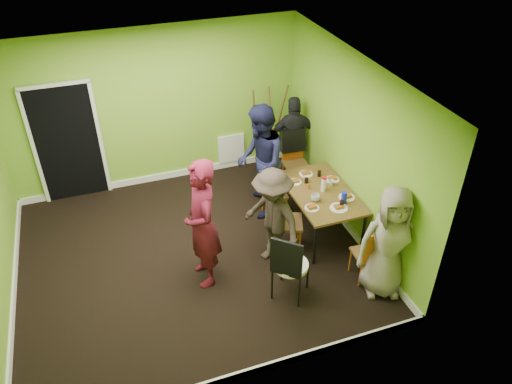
% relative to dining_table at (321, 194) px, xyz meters
% --- Properties ---
extents(ground, '(5.00, 5.00, 0.00)m').
position_rel_dining_table_xyz_m(ground, '(-2.03, 0.07, -0.70)').
color(ground, black).
rests_on(ground, ground).
extents(room_walls, '(5.04, 4.54, 2.82)m').
position_rel_dining_table_xyz_m(room_walls, '(-2.05, 0.12, 0.29)').
color(room_walls, '#7DB12D').
rests_on(room_walls, ground).
extents(dining_table, '(0.90, 1.50, 0.75)m').
position_rel_dining_table_xyz_m(dining_table, '(0.00, 0.00, 0.00)').
color(dining_table, black).
rests_on(dining_table, ground).
extents(chair_left_far, '(0.40, 0.40, 0.90)m').
position_rel_dining_table_xyz_m(chair_left_far, '(-0.58, 0.63, -0.19)').
color(chair_left_far, '#C35E12').
rests_on(chair_left_far, ground).
extents(chair_left_near, '(0.56, 0.56, 1.05)m').
position_rel_dining_table_xyz_m(chair_left_near, '(-0.71, -0.19, -0.11)').
color(chair_left_near, '#C35E12').
rests_on(chair_left_near, ground).
extents(chair_back_end, '(0.45, 0.53, 1.05)m').
position_rel_dining_table_xyz_m(chair_back_end, '(0.15, 1.42, 0.04)').
color(chair_back_end, '#C35E12').
rests_on(chair_back_end, ground).
extents(chair_front_end, '(0.39, 0.40, 0.90)m').
position_rel_dining_table_xyz_m(chair_front_end, '(0.17, -1.24, -0.19)').
color(chair_front_end, '#C35E12').
rests_on(chair_front_end, ground).
extents(chair_bentwood, '(0.59, 0.59, 1.08)m').
position_rel_dining_table_xyz_m(chair_bentwood, '(-1.00, -1.17, -0.10)').
color(chair_bentwood, black).
rests_on(chair_bentwood, ground).
extents(easel, '(0.67, 0.63, 1.68)m').
position_rel_dining_table_xyz_m(easel, '(-0.10, 2.02, 0.14)').
color(easel, brown).
rests_on(easel, ground).
extents(plate_near_left, '(0.22, 0.22, 0.01)m').
position_rel_dining_table_xyz_m(plate_near_left, '(-0.28, 0.36, 0.06)').
color(plate_near_left, white).
rests_on(plate_near_left, dining_table).
extents(plate_near_right, '(0.22, 0.22, 0.01)m').
position_rel_dining_table_xyz_m(plate_near_right, '(-0.31, -0.35, 0.06)').
color(plate_near_right, white).
rests_on(plate_near_right, dining_table).
extents(plate_far_back, '(0.22, 0.22, 0.01)m').
position_rel_dining_table_xyz_m(plate_far_back, '(-0.02, 0.52, 0.06)').
color(plate_far_back, white).
rests_on(plate_far_back, dining_table).
extents(plate_far_front, '(0.26, 0.26, 0.01)m').
position_rel_dining_table_xyz_m(plate_far_front, '(0.06, -0.48, 0.06)').
color(plate_far_front, white).
rests_on(plate_far_front, dining_table).
extents(plate_wall_back, '(0.22, 0.22, 0.01)m').
position_rel_dining_table_xyz_m(plate_wall_back, '(0.30, 0.23, 0.06)').
color(plate_wall_back, white).
rests_on(plate_wall_back, dining_table).
extents(plate_wall_front, '(0.24, 0.24, 0.01)m').
position_rel_dining_table_xyz_m(plate_wall_front, '(0.29, -0.28, 0.06)').
color(plate_wall_front, white).
rests_on(plate_wall_front, dining_table).
extents(thermos, '(0.08, 0.08, 0.22)m').
position_rel_dining_table_xyz_m(thermos, '(0.04, 0.00, 0.16)').
color(thermos, white).
rests_on(thermos, dining_table).
extents(blue_bottle, '(0.08, 0.08, 0.18)m').
position_rel_dining_table_xyz_m(blue_bottle, '(0.18, -0.37, 0.15)').
color(blue_bottle, '#1827BA').
rests_on(blue_bottle, dining_table).
extents(orange_bottle, '(0.03, 0.03, 0.09)m').
position_rel_dining_table_xyz_m(orange_bottle, '(-0.15, 0.13, 0.10)').
color(orange_bottle, '#C35E12').
rests_on(orange_bottle, dining_table).
extents(glass_mid, '(0.06, 0.06, 0.09)m').
position_rel_dining_table_xyz_m(glass_mid, '(-0.11, 0.29, 0.10)').
color(glass_mid, black).
rests_on(glass_mid, dining_table).
extents(glass_back, '(0.06, 0.06, 0.10)m').
position_rel_dining_table_xyz_m(glass_back, '(0.16, 0.39, 0.10)').
color(glass_back, black).
rests_on(glass_back, dining_table).
extents(glass_front, '(0.07, 0.07, 0.10)m').
position_rel_dining_table_xyz_m(glass_front, '(0.11, -0.45, 0.11)').
color(glass_front, black).
rests_on(glass_front, dining_table).
extents(cup_a, '(0.13, 0.13, 0.10)m').
position_rel_dining_table_xyz_m(cup_a, '(-0.18, -0.19, 0.11)').
color(cup_a, white).
rests_on(cup_a, dining_table).
extents(cup_b, '(0.09, 0.09, 0.08)m').
position_rel_dining_table_xyz_m(cup_b, '(0.22, 0.10, 0.10)').
color(cup_b, white).
rests_on(cup_b, dining_table).
extents(person_standing, '(0.47, 0.70, 1.91)m').
position_rel_dining_table_xyz_m(person_standing, '(-1.95, -0.43, 0.26)').
color(person_standing, '#570F21').
rests_on(person_standing, ground).
extents(person_left_far, '(0.93, 1.07, 1.89)m').
position_rel_dining_table_xyz_m(person_left_far, '(-0.69, 0.81, 0.25)').
color(person_left_far, '#151634').
rests_on(person_left_far, ground).
extents(person_left_near, '(0.93, 1.15, 1.55)m').
position_rel_dining_table_xyz_m(person_left_near, '(-0.94, -0.39, 0.08)').
color(person_left_near, '#312721').
rests_on(person_left_near, ground).
extents(person_back_end, '(0.99, 0.58, 1.58)m').
position_rel_dining_table_xyz_m(person_back_end, '(0.23, 1.59, 0.10)').
color(person_back_end, black).
rests_on(person_back_end, ground).
extents(person_front_end, '(0.94, 0.77, 1.66)m').
position_rel_dining_table_xyz_m(person_front_end, '(0.26, -1.46, 0.13)').
color(person_front_end, gray).
rests_on(person_front_end, ground).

